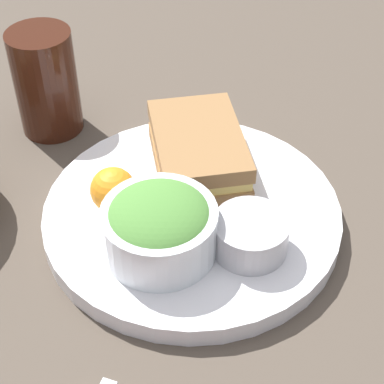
{
  "coord_description": "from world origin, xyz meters",
  "views": [
    {
      "loc": [
        -0.44,
        -0.01,
        0.44
      ],
      "look_at": [
        0.0,
        0.0,
        0.04
      ],
      "focal_mm": 60.0,
      "sensor_mm": 36.0,
      "label": 1
    }
  ],
  "objects_px": {
    "sandwich": "(198,151)",
    "salad_bowl": "(159,226)",
    "plate": "(192,215)",
    "drink_glass": "(46,82)",
    "dressing_cup": "(250,235)"
  },
  "relations": [
    {
      "from": "plate",
      "to": "sandwich",
      "type": "distance_m",
      "value": 0.07
    },
    {
      "from": "dressing_cup",
      "to": "plate",
      "type": "bearing_deg",
      "value": 45.49
    },
    {
      "from": "salad_bowl",
      "to": "dressing_cup",
      "type": "relative_size",
      "value": 1.51
    },
    {
      "from": "plate",
      "to": "sandwich",
      "type": "relative_size",
      "value": 2.01
    },
    {
      "from": "salad_bowl",
      "to": "sandwich",
      "type": "bearing_deg",
      "value": -16.12
    },
    {
      "from": "plate",
      "to": "sandwich",
      "type": "xyz_separation_m",
      "value": [
        0.06,
        -0.01,
        0.03
      ]
    },
    {
      "from": "salad_bowl",
      "to": "dressing_cup",
      "type": "height_order",
      "value": "salad_bowl"
    },
    {
      "from": "plate",
      "to": "drink_glass",
      "type": "distance_m",
      "value": 0.23
    },
    {
      "from": "plate",
      "to": "dressing_cup",
      "type": "height_order",
      "value": "dressing_cup"
    },
    {
      "from": "dressing_cup",
      "to": "sandwich",
      "type": "bearing_deg",
      "value": 23.26
    },
    {
      "from": "plate",
      "to": "dressing_cup",
      "type": "relative_size",
      "value": 4.23
    },
    {
      "from": "drink_glass",
      "to": "salad_bowl",
      "type": "bearing_deg",
      "value": -146.8
    },
    {
      "from": "sandwich",
      "to": "drink_glass",
      "type": "bearing_deg",
      "value": 60.36
    },
    {
      "from": "sandwich",
      "to": "dressing_cup",
      "type": "relative_size",
      "value": 2.11
    },
    {
      "from": "sandwich",
      "to": "salad_bowl",
      "type": "xyz_separation_m",
      "value": [
        -0.11,
        0.03,
        0.01
      ]
    }
  ]
}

